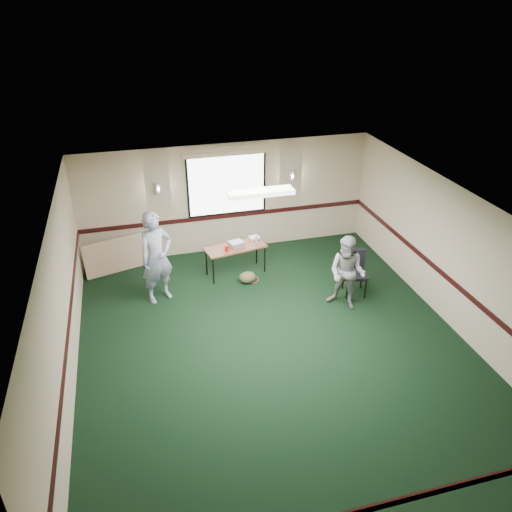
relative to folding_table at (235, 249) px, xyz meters
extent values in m
plane|color=black|center=(0.09, -2.75, -0.63)|extent=(8.00, 8.00, 0.00)
plane|color=#C2AB8C|center=(0.09, 1.25, 0.72)|extent=(7.00, 0.00, 7.00)
plane|color=#C2AB8C|center=(0.09, -6.75, 0.72)|extent=(7.00, 0.00, 7.00)
plane|color=#C2AB8C|center=(-3.41, -2.75, 0.72)|extent=(0.00, 8.00, 8.00)
plane|color=#C2AB8C|center=(3.59, -2.75, 0.72)|extent=(0.00, 8.00, 8.00)
plane|color=white|center=(0.09, -2.75, 2.07)|extent=(8.00, 8.00, 0.00)
cube|color=black|center=(0.09, 1.24, 0.27)|extent=(7.00, 0.03, 0.10)
cube|color=black|center=(0.09, -6.73, 0.27)|extent=(7.00, 0.03, 0.10)
cube|color=black|center=(-3.39, -2.75, 0.27)|extent=(0.03, 8.00, 0.10)
cube|color=black|center=(3.58, -2.75, 0.27)|extent=(0.03, 8.00, 0.10)
cube|color=black|center=(0.09, 1.23, 1.07)|extent=(1.90, 0.01, 1.50)
cube|color=white|center=(0.09, 1.22, 1.07)|extent=(1.80, 0.02, 1.40)
cube|color=#C1AE88|center=(0.09, 1.22, 1.84)|extent=(2.05, 0.08, 0.10)
cylinder|color=silver|center=(-1.51, 1.19, 1.17)|extent=(0.16, 0.16, 0.25)
cylinder|color=silver|center=(1.69, 1.19, 1.17)|extent=(0.16, 0.16, 0.25)
cube|color=white|center=(0.09, -1.75, 2.01)|extent=(1.20, 0.32, 0.08)
cube|color=#602B1B|center=(0.00, 0.00, 0.03)|extent=(1.45, 0.78, 0.04)
cylinder|color=black|center=(-0.58, -0.33, -0.31)|extent=(0.03, 0.03, 0.65)
cylinder|color=black|center=(0.66, -0.10, -0.31)|extent=(0.03, 0.03, 0.65)
cylinder|color=black|center=(-0.66, 0.10, -0.31)|extent=(0.03, 0.03, 0.65)
cylinder|color=black|center=(0.58, 0.33, -0.31)|extent=(0.03, 0.03, 0.65)
cube|color=gray|center=(0.03, 0.04, 0.10)|extent=(0.37, 0.33, 0.10)
cube|color=white|center=(0.51, 0.29, 0.08)|extent=(0.26, 0.23, 0.05)
cylinder|color=#B40C10|center=(-0.23, -0.14, 0.12)|extent=(0.09, 0.09, 0.13)
cylinder|color=#81B3D4|center=(0.51, 0.04, 0.15)|extent=(0.06, 0.06, 0.19)
ellipsoid|color=brown|center=(0.15, -0.47, -0.50)|extent=(0.45, 0.40, 0.26)
torus|color=#DC471B|center=(0.29, -0.39, -0.63)|extent=(0.33, 0.33, 0.02)
cube|color=tan|center=(-2.60, 0.85, -0.24)|extent=(1.54, 0.65, 0.79)
cube|color=black|center=(2.26, -1.49, -0.17)|extent=(0.55, 0.55, 0.06)
cube|color=black|center=(2.31, -1.27, 0.09)|extent=(0.46, 0.15, 0.46)
cylinder|color=black|center=(2.03, -1.64, -0.42)|extent=(0.03, 0.03, 0.43)
cylinder|color=black|center=(2.41, -1.72, -0.42)|extent=(0.03, 0.03, 0.43)
cylinder|color=black|center=(2.11, -1.26, -0.42)|extent=(0.03, 0.03, 0.43)
cylinder|color=black|center=(2.50, -1.34, -0.42)|extent=(0.03, 0.03, 0.43)
imported|color=#455498|center=(-1.78, -0.61, 0.35)|extent=(0.85, 0.74, 1.98)
imported|color=#697AA4|center=(1.87, -1.88, 0.15)|extent=(0.97, 0.96, 1.58)
camera|label=1|loc=(-2.13, -9.71, 5.25)|focal=35.00mm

